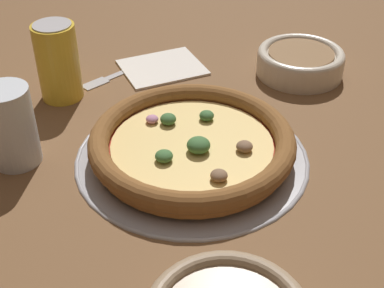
{
  "coord_description": "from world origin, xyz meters",
  "views": [
    {
      "loc": [
        0.05,
        0.58,
        0.44
      ],
      "look_at": [
        0.0,
        0.0,
        0.02
      ],
      "focal_mm": 50.0,
      "sensor_mm": 36.0,
      "label": 1
    }
  ],
  "objects_px": {
    "bowl_far": "(300,61)",
    "fork": "(124,72)",
    "pizza": "(192,143)",
    "napkin": "(162,66)",
    "drinking_cup": "(11,126)",
    "pizza_tray": "(192,156)",
    "beverage_can": "(58,62)"
  },
  "relations": [
    {
      "from": "bowl_far",
      "to": "drinking_cup",
      "type": "distance_m",
      "value": 0.49
    },
    {
      "from": "fork",
      "to": "beverage_can",
      "type": "xyz_separation_m",
      "value": [
        0.1,
        0.07,
        0.06
      ]
    },
    {
      "from": "drinking_cup",
      "to": "beverage_can",
      "type": "height_order",
      "value": "beverage_can"
    },
    {
      "from": "napkin",
      "to": "beverage_can",
      "type": "bearing_deg",
      "value": 26.66
    },
    {
      "from": "napkin",
      "to": "beverage_can",
      "type": "distance_m",
      "value": 0.19
    },
    {
      "from": "napkin",
      "to": "fork",
      "type": "bearing_deg",
      "value": 7.92
    },
    {
      "from": "pizza",
      "to": "drinking_cup",
      "type": "bearing_deg",
      "value": -3.5
    },
    {
      "from": "napkin",
      "to": "drinking_cup",
      "type": "bearing_deg",
      "value": 50.55
    },
    {
      "from": "pizza_tray",
      "to": "napkin",
      "type": "bearing_deg",
      "value": -83.37
    },
    {
      "from": "pizza_tray",
      "to": "pizza",
      "type": "relative_size",
      "value": 1.15
    },
    {
      "from": "pizza_tray",
      "to": "bowl_far",
      "type": "xyz_separation_m",
      "value": [
        -0.2,
        -0.22,
        0.02
      ]
    },
    {
      "from": "pizza_tray",
      "to": "pizza",
      "type": "bearing_deg",
      "value": 117.29
    },
    {
      "from": "bowl_far",
      "to": "beverage_can",
      "type": "height_order",
      "value": "beverage_can"
    },
    {
      "from": "pizza",
      "to": "bowl_far",
      "type": "xyz_separation_m",
      "value": [
        -0.2,
        -0.22,
        0.0
      ]
    },
    {
      "from": "drinking_cup",
      "to": "fork",
      "type": "bearing_deg",
      "value": -119.84
    },
    {
      "from": "pizza",
      "to": "napkin",
      "type": "bearing_deg",
      "value": -83.36
    },
    {
      "from": "pizza",
      "to": "drinking_cup",
      "type": "xyz_separation_m",
      "value": [
        0.24,
        -0.01,
        0.03
      ]
    },
    {
      "from": "pizza",
      "to": "napkin",
      "type": "relative_size",
      "value": 1.67
    },
    {
      "from": "beverage_can",
      "to": "pizza",
      "type": "bearing_deg",
      "value": 136.89
    },
    {
      "from": "pizza",
      "to": "drinking_cup",
      "type": "height_order",
      "value": "drinking_cup"
    },
    {
      "from": "bowl_far",
      "to": "fork",
      "type": "distance_m",
      "value": 0.31
    },
    {
      "from": "pizza_tray",
      "to": "drinking_cup",
      "type": "distance_m",
      "value": 0.24
    },
    {
      "from": "napkin",
      "to": "fork",
      "type": "height_order",
      "value": "napkin"
    },
    {
      "from": "bowl_far",
      "to": "napkin",
      "type": "distance_m",
      "value": 0.24
    },
    {
      "from": "drinking_cup",
      "to": "napkin",
      "type": "relative_size",
      "value": 0.66
    },
    {
      "from": "bowl_far",
      "to": "beverage_can",
      "type": "distance_m",
      "value": 0.4
    },
    {
      "from": "pizza_tray",
      "to": "napkin",
      "type": "distance_m",
      "value": 0.27
    },
    {
      "from": "drinking_cup",
      "to": "beverage_can",
      "type": "bearing_deg",
      "value": -104.03
    },
    {
      "from": "drinking_cup",
      "to": "beverage_can",
      "type": "relative_size",
      "value": 0.89
    },
    {
      "from": "bowl_far",
      "to": "fork",
      "type": "xyz_separation_m",
      "value": [
        0.3,
        -0.03,
        -0.02
      ]
    },
    {
      "from": "drinking_cup",
      "to": "pizza",
      "type": "bearing_deg",
      "value": 176.5
    },
    {
      "from": "pizza",
      "to": "bowl_far",
      "type": "bearing_deg",
      "value": -132.34
    }
  ]
}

